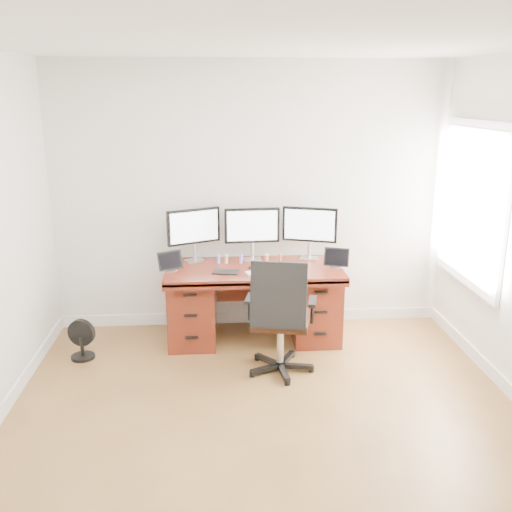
{
  "coord_description": "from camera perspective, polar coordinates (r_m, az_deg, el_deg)",
  "views": [
    {
      "loc": [
        -0.34,
        -3.46,
        2.36
      ],
      "look_at": [
        0.0,
        1.5,
        0.95
      ],
      "focal_mm": 40.0,
      "sensor_mm": 36.0,
      "label": 1
    }
  ],
  "objects": [
    {
      "name": "monitor_center",
      "position": [
        5.68,
        -0.39,
        2.88
      ],
      "size": [
        0.55,
        0.15,
        0.53
      ],
      "rotation": [
        0.0,
        0.0,
        0.06
      ],
      "color": "silver",
      "rests_on": "desk"
    },
    {
      "name": "phone",
      "position": [
        5.49,
        -0.03,
        -1.16
      ],
      "size": [
        0.14,
        0.1,
        0.01
      ],
      "primitive_type": "cube",
      "rotation": [
        0.0,
        0.0,
        -0.34
      ],
      "color": "black",
      "rests_on": "desk"
    },
    {
      "name": "tablet_left",
      "position": [
        5.45,
        -8.59,
        -0.6
      ],
      "size": [
        0.24,
        0.17,
        0.19
      ],
      "rotation": [
        0.0,
        0.0,
        0.47
      ],
      "color": "silver",
      "rests_on": "desk"
    },
    {
      "name": "figurine_yellow",
      "position": [
        5.63,
        -2.98,
        -0.24
      ],
      "size": [
        0.04,
        0.04,
        0.1
      ],
      "color": "tan",
      "rests_on": "desk"
    },
    {
      "name": "floor_fan",
      "position": [
        5.54,
        -17.05,
        -8.04
      ],
      "size": [
        0.26,
        0.22,
        0.37
      ],
      "rotation": [
        0.0,
        0.0,
        -0.27
      ],
      "color": "black",
      "rests_on": "ground"
    },
    {
      "name": "tablet_right",
      "position": [
        5.55,
        8.07,
        -0.28
      ],
      "size": [
        0.25,
        0.14,
        0.19
      ],
      "rotation": [
        0.0,
        0.0,
        -0.33
      ],
      "color": "silver",
      "rests_on": "desk"
    },
    {
      "name": "back_wall",
      "position": [
        5.81,
        -0.51,
        5.83
      ],
      "size": [
        4.0,
        0.1,
        2.7
      ],
      "primitive_type": "cube",
      "color": "silver",
      "rests_on": "ground"
    },
    {
      "name": "desk",
      "position": [
        5.65,
        -0.23,
        -4.43
      ],
      "size": [
        1.7,
        0.8,
        0.75
      ],
      "color": "#591D11",
      "rests_on": "ground"
    },
    {
      "name": "drawing_tablet",
      "position": [
        5.36,
        -3.06,
        -1.6
      ],
      "size": [
        0.26,
        0.19,
        0.01
      ],
      "primitive_type": "cube",
      "rotation": [
        0.0,
        0.0,
        -0.18
      ],
      "color": "black",
      "rests_on": "desk"
    },
    {
      "name": "figurine_purple",
      "position": [
        5.63,
        -1.5,
        -0.21
      ],
      "size": [
        0.04,
        0.04,
        0.1
      ],
      "color": "#9263D8",
      "rests_on": "desk"
    },
    {
      "name": "figurine_brown",
      "position": [
        5.66,
        2.4,
        -0.14
      ],
      "size": [
        0.04,
        0.04,
        0.1
      ],
      "color": "brown",
      "rests_on": "desk"
    },
    {
      "name": "keyboard",
      "position": [
        5.34,
        0.35,
        -1.63
      ],
      "size": [
        0.27,
        0.18,
        0.01
      ],
      "primitive_type": "cube",
      "rotation": [
        0.0,
        0.0,
        0.3
      ],
      "color": "white",
      "rests_on": "desk"
    },
    {
      "name": "figurine_blue",
      "position": [
        5.63,
        -3.79,
        -0.25
      ],
      "size": [
        0.04,
        0.04,
        0.1
      ],
      "color": "#6278F0",
      "rests_on": "desk"
    },
    {
      "name": "monitor_left",
      "position": [
        5.68,
        -6.25,
        2.78
      ],
      "size": [
        0.51,
        0.26,
        0.53
      ],
      "rotation": [
        0.0,
        0.0,
        0.43
      ],
      "color": "silver",
      "rests_on": "desk"
    },
    {
      "name": "monitor_right",
      "position": [
        5.75,
        5.39,
        2.96
      ],
      "size": [
        0.53,
        0.21,
        0.53
      ],
      "rotation": [
        0.0,
        0.0,
        -0.32
      ],
      "color": "silver",
      "rests_on": "desk"
    },
    {
      "name": "office_chair",
      "position": [
        4.98,
        2.41,
        -8.0
      ],
      "size": [
        0.66,
        0.66,
        1.06
      ],
      "rotation": [
        0.0,
        0.0,
        -0.2
      ],
      "color": "black",
      "rests_on": "ground"
    },
    {
      "name": "ground",
      "position": [
        4.2,
        1.48,
        -18.35
      ],
      "size": [
        4.5,
        4.5,
        0.0
      ],
      "primitive_type": "plane",
      "color": "brown",
      "rests_on": "ground"
    },
    {
      "name": "trackpad",
      "position": [
        5.34,
        2.12,
        -1.68
      ],
      "size": [
        0.16,
        0.16,
        0.01
      ],
      "primitive_type": "cube",
      "rotation": [
        0.0,
        0.0,
        0.42
      ],
      "color": "silver",
      "rests_on": "desk"
    },
    {
      "name": "figurine_orange",
      "position": [
        5.65,
        1.08,
        -0.16
      ],
      "size": [
        0.04,
        0.04,
        0.1
      ],
      "color": "#E4894E",
      "rests_on": "desk"
    }
  ]
}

